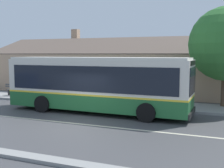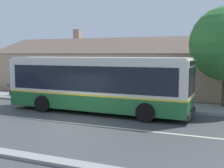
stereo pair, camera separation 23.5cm
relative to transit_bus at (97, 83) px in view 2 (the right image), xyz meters
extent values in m
plane|color=#424244|center=(-0.05, -2.90, -1.76)|extent=(300.00, 300.00, 0.00)
cube|color=gray|center=(-0.05, 3.10, -1.68)|extent=(60.00, 3.00, 0.15)
cube|color=gray|center=(-0.05, -7.65, -1.70)|extent=(60.00, 0.50, 0.12)
cube|color=beige|center=(-0.05, -2.90, -1.75)|extent=(60.00, 0.16, 0.01)
cube|color=tan|center=(-0.58, 10.98, -0.04)|extent=(26.86, 10.20, 3.43)
cube|color=brown|center=(-0.58, 8.43, 2.46)|extent=(27.46, 5.15, 1.72)
cube|color=brown|center=(-0.58, 13.53, 2.46)|extent=(27.46, 5.15, 1.72)
cube|color=tan|center=(-7.97, 12.00, 3.74)|extent=(0.70, 0.70, 1.20)
cube|color=black|center=(-9.98, 5.85, 0.13)|extent=(1.10, 0.06, 1.30)
cube|color=black|center=(-0.58, 5.85, 0.13)|extent=(1.10, 0.06, 1.30)
cube|color=#4C3323|center=(3.45, 5.85, -0.71)|extent=(1.00, 0.06, 2.10)
cube|color=#236633|center=(-0.02, 0.00, -1.05)|extent=(11.00, 2.75, 0.87)
cube|color=yellow|center=(-0.02, 0.00, -0.56)|extent=(11.02, 2.77, 0.10)
cube|color=silver|center=(-0.02, 0.00, 0.44)|extent=(11.00, 2.75, 1.91)
cube|color=silver|center=(-0.02, 0.00, 1.46)|extent=(10.77, 2.62, 0.12)
cube|color=black|center=(0.01, 1.26, 0.34)|extent=(10.06, 0.26, 1.41)
cube|color=black|center=(-0.05, -1.27, 0.34)|extent=(10.06, 0.26, 1.41)
cube|color=black|center=(5.47, -0.13, 0.34)|extent=(0.09, 2.20, 1.41)
cube|color=black|center=(5.47, -0.13, 1.26)|extent=(0.08, 1.75, 0.24)
cube|color=black|center=(5.49, -0.13, -1.36)|extent=(0.14, 2.50, 0.28)
cube|color=#197233|center=(-1.36, 1.30, -1.05)|extent=(3.06, 0.10, 0.61)
cube|color=black|center=(4.28, 1.17, -0.22)|extent=(0.90, 0.05, 2.53)
cylinder|color=black|center=(3.40, 1.17, -1.26)|extent=(1.01, 0.30, 1.00)
cylinder|color=black|center=(3.34, -1.33, -1.26)|extent=(1.01, 0.30, 1.00)
cylinder|color=black|center=(-3.00, 1.32, -1.26)|extent=(1.01, 0.30, 1.00)
cylinder|color=black|center=(-3.06, -1.18, -1.26)|extent=(1.01, 0.30, 1.00)
cube|color=#4C4C4C|center=(-8.36, 3.06, -1.16)|extent=(1.81, 0.10, 0.04)
cube|color=#4C4C4C|center=(-8.36, 2.91, -1.16)|extent=(1.81, 0.10, 0.04)
cube|color=#4C4C4C|center=(-8.36, 2.77, -1.16)|extent=(1.81, 0.10, 0.04)
cube|color=#4C4C4C|center=(-8.36, 2.64, -0.86)|extent=(1.81, 0.04, 0.10)
cube|color=#4C4C4C|center=(-8.36, 2.64, -0.72)|extent=(1.81, 0.04, 0.10)
cube|color=black|center=(-7.63, 2.91, -1.38)|extent=(0.08, 0.43, 0.45)
cube|color=black|center=(-9.08, 2.91, -1.38)|extent=(0.08, 0.43, 0.45)
camera|label=1|loc=(6.85, -15.03, 1.72)|focal=45.00mm
camera|label=2|loc=(7.07, -14.95, 1.72)|focal=45.00mm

